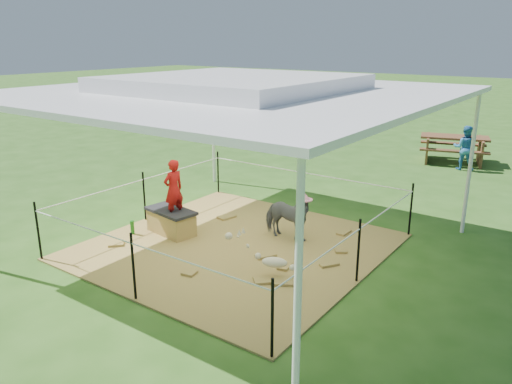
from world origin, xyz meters
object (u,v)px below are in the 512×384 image
Objects in this scene: straw_bale at (171,223)px; woman at (173,184)px; foal at (275,260)px; pony at (286,217)px; picnic_table_near at (453,149)px; distant_person at (465,148)px; green_bottle at (132,227)px.

woman is at bearing 0.00° from straw_bale.
foal is at bearing 89.61° from woman.
pony is at bearing 92.44° from foal.
woman reaches higher than picnic_table_near.
straw_bale is 0.93× the size of pony.
woman is 1.12× the size of pony.
pony reaches higher than foal.
straw_bale is at bearing -123.13° from picnic_table_near.
distant_person reaches higher than picnic_table_near.
distant_person is (3.12, 8.09, 0.38)m from straw_bale.
green_bottle is (-0.65, -0.45, -0.82)m from woman.
pony is (1.87, 0.96, 0.21)m from straw_bale.
green_bottle is 9.81m from picnic_table_near.
woman is 9.20m from picnic_table_near.
distant_person is at bearing 68.90° from straw_bale.
pony is 0.80× the size of distant_person.
straw_bale is at bearing 39.29° from green_bottle.
distant_person is at bearing 62.89° from foal.
distant_person is at bearing 66.74° from green_bottle.
distant_person reaches higher than foal.
straw_bale reaches higher than green_bottle.
straw_bale is 0.75× the size of distant_person.
picnic_table_near is (2.56, 8.82, -0.60)m from woman.
picnic_table_near is at bearing 172.53° from woman.
woman is at bearing 58.72° from distant_person.
woman is at bearing 117.40° from pony.
pony is 7.24m from distant_person.
woman is 1.12× the size of foal.
foal is at bearing -107.23° from picnic_table_near.
green_bottle is (-0.55, -0.45, -0.08)m from straw_bale.
green_bottle is 0.26× the size of foal.
pony is at bearing 30.25° from green_bottle.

